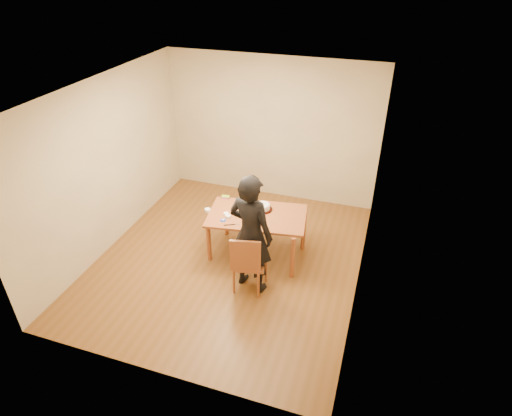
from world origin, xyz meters
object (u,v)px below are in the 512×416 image
(dining_table, at_px, (257,216))
(person, at_px, (251,234))
(dining_chair, at_px, (250,262))
(cake_plate, at_px, (263,209))
(cake, at_px, (263,207))

(dining_table, xyz_separation_m, person, (0.15, -0.73, 0.17))
(dining_chair, relative_size, person, 0.24)
(dining_chair, height_order, person, person)
(person, bearing_deg, dining_chair, 103.27)
(dining_chair, bearing_deg, cake_plate, 84.38)
(dining_table, relative_size, person, 0.82)
(dining_table, distance_m, dining_chair, 0.84)
(dining_chair, relative_size, cake, 1.93)
(cake_plate, distance_m, person, 0.91)
(cake_plate, bearing_deg, dining_table, -103.74)
(dining_table, xyz_separation_m, cake_plate, (0.04, 0.17, 0.03))
(dining_table, distance_m, cake, 0.19)
(person, bearing_deg, cake_plate, -69.79)
(dining_table, relative_size, dining_chair, 3.48)
(cake, bearing_deg, cake_plate, 0.00)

